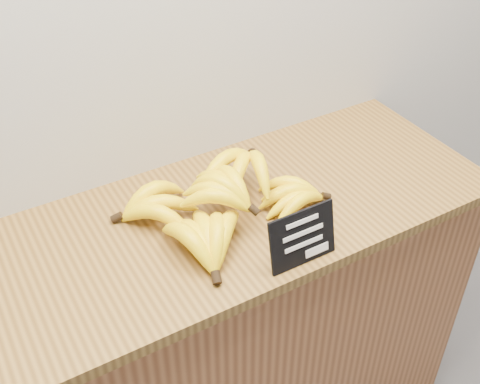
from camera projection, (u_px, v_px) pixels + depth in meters
The scene contains 4 objects.
counter at pixel (231, 337), 1.75m from camera, with size 1.33×0.50×0.90m, color brown.
counter_top at pixel (230, 215), 1.47m from camera, with size 1.33×0.54×0.03m, color brown.
chalkboard_sign at pixel (303, 238), 1.28m from camera, with size 0.16×0.01×0.13m, color black.
banana_pile at pixel (214, 203), 1.39m from camera, with size 0.49×0.40×0.12m.
Camera 1 is at (-0.71, 1.77, 1.86)m, focal length 45.00 mm.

